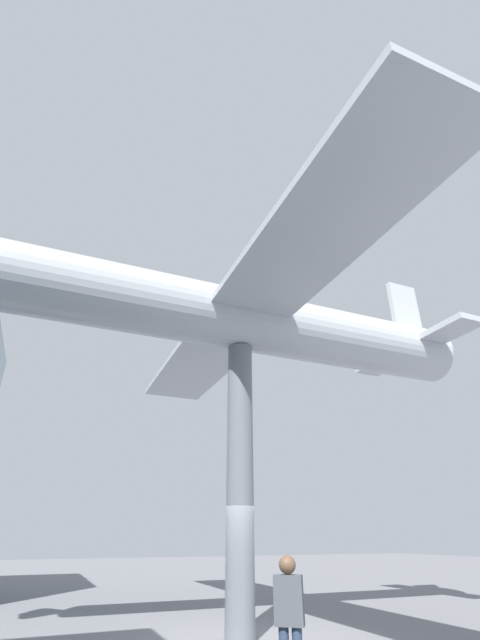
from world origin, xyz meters
The scene contains 3 objects.
support_pylon_central centered at (0.00, 0.00, 3.21)m, with size 0.63×0.63×6.41m.
suspended_airplane centered at (0.00, 0.17, 7.28)m, with size 15.23×15.39×3.38m.
visitor_person centered at (-3.49, 0.77, 0.94)m, with size 0.42×0.45×1.64m.
Camera 1 is at (-9.72, 4.23, 1.87)m, focal length 24.00 mm.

